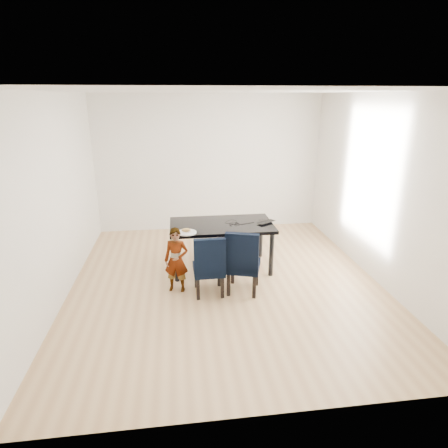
{
  "coord_description": "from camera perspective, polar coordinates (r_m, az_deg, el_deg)",
  "views": [
    {
      "loc": [
        -0.67,
        -4.98,
        2.64
      ],
      "look_at": [
        0.0,
        0.2,
        0.85
      ],
      "focal_mm": 30.0,
      "sensor_mm": 36.0,
      "label": 1
    }
  ],
  "objects": [
    {
      "name": "dining_table",
      "position": [
        5.96,
        -0.37,
        -3.39
      ],
      "size": [
        1.6,
        0.9,
        0.75
      ],
      "primitive_type": "cube",
      "color": "black",
      "rests_on": "floor"
    },
    {
      "name": "laptop",
      "position": [
        5.94,
        6.15,
        0.38
      ],
      "size": [
        0.37,
        0.33,
        0.02
      ],
      "primitive_type": "imported",
      "rotation": [
        0.0,
        0.0,
        3.68
      ],
      "color": "black",
      "rests_on": "dining_table"
    },
    {
      "name": "plate",
      "position": [
        5.47,
        -5.7,
        -1.29
      ],
      "size": [
        0.36,
        0.36,
        0.02
      ],
      "primitive_type": "cylinder",
      "rotation": [
        0.0,
        0.0,
        0.31
      ],
      "color": "silver",
      "rests_on": "dining_table"
    },
    {
      "name": "sandwich",
      "position": [
        5.47,
        -5.8,
        -0.92
      ],
      "size": [
        0.15,
        0.1,
        0.05
      ],
      "primitive_type": "ellipsoid",
      "rotation": [
        0.0,
        0.0,
        -0.29
      ],
      "color": "#A67A3B",
      "rests_on": "plate"
    },
    {
      "name": "wall_back",
      "position": [
        7.62,
        -2.25,
        9.16
      ],
      "size": [
        4.5,
        0.01,
        2.7
      ],
      "primitive_type": "cube",
      "color": "white",
      "rests_on": "ground"
    },
    {
      "name": "chair_right",
      "position": [
        5.25,
        2.97,
        -5.54
      ],
      "size": [
        0.57,
        0.58,
        0.94
      ],
      "primitive_type": "cube",
      "rotation": [
        0.0,
        0.0,
        -0.3
      ],
      "color": "black",
      "rests_on": "floor"
    },
    {
      "name": "wall_front",
      "position": [
        2.87,
        7.03,
        -7.93
      ],
      "size": [
        4.5,
        0.01,
        2.7
      ],
      "primitive_type": "cube",
      "color": "silver",
      "rests_on": "ground"
    },
    {
      "name": "cable_tangle",
      "position": [
        5.8,
        1.59,
        -0.08
      ],
      "size": [
        0.2,
        0.2,
        0.01
      ],
      "primitive_type": "torus",
      "rotation": [
        0.0,
        0.0,
        -0.39
      ],
      "color": "black",
      "rests_on": "dining_table"
    },
    {
      "name": "chair_left",
      "position": [
        5.2,
        -2.35,
        -6.11
      ],
      "size": [
        0.43,
        0.45,
        0.88
      ],
      "primitive_type": "cube",
      "rotation": [
        0.0,
        0.0,
        0.02
      ],
      "color": "black",
      "rests_on": "floor"
    },
    {
      "name": "ceiling",
      "position": [
        5.02,
        0.31,
        19.67
      ],
      "size": [
        4.5,
        5.0,
        0.01
      ],
      "primitive_type": "cube",
      "color": "white",
      "rests_on": "wall_back"
    },
    {
      "name": "child",
      "position": [
        5.29,
        -7.27,
        -5.48
      ],
      "size": [
        0.38,
        0.3,
        0.93
      ],
      "primitive_type": "imported",
      "rotation": [
        0.0,
        0.0,
        -0.23
      ],
      "color": "orange",
      "rests_on": "floor"
    },
    {
      "name": "floor",
      "position": [
        5.68,
        0.26,
        -8.85
      ],
      "size": [
        4.5,
        5.0,
        0.01
      ],
      "primitive_type": "cube",
      "color": "tan",
      "rests_on": "ground"
    },
    {
      "name": "wall_left",
      "position": [
        5.38,
        -24.3,
        3.36
      ],
      "size": [
        0.01,
        5.0,
        2.7
      ],
      "primitive_type": "cube",
      "color": "silver",
      "rests_on": "ground"
    },
    {
      "name": "wall_right",
      "position": [
        5.92,
        22.57,
        4.87
      ],
      "size": [
        0.01,
        5.0,
        2.7
      ],
      "primitive_type": "cube",
      "color": "silver",
      "rests_on": "ground"
    }
  ]
}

